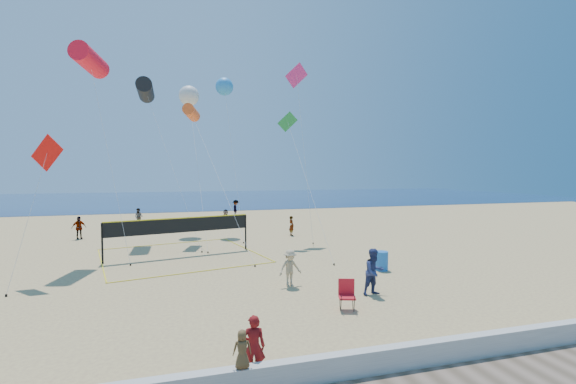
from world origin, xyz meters
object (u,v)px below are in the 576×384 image
object	(u,v)px
camp_chair	(347,293)
volleyball_net	(180,230)
trash_barrel	(382,261)
woman	(254,347)

from	to	relation	value
camp_chair	volleyball_net	size ratio (longest dim) A/B	0.12
camp_chair	trash_barrel	world-z (taller)	camp_chair
woman	trash_barrel	size ratio (longest dim) A/B	1.63
camp_chair	volleyball_net	world-z (taller)	volleyball_net
woman	camp_chair	world-z (taller)	woman
woman	camp_chair	size ratio (longest dim) A/B	1.30
woman	camp_chair	xyz separation A→B (m)	(4.05, 3.64, -0.17)
camp_chair	trash_barrel	bearing A→B (deg)	67.06
woman	camp_chair	bearing A→B (deg)	-129.66
volleyball_net	woman	bearing A→B (deg)	-96.24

